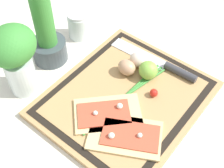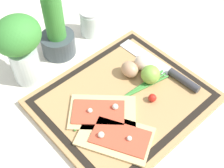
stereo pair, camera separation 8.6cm
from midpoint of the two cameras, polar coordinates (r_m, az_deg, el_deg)
ground_plane at (r=0.87m, az=4.94°, el=-3.50°), size 6.00×6.00×0.00m
cutting_board at (r=0.86m, az=4.98°, el=-3.12°), size 0.44×0.38×0.02m
pizza_slice_near at (r=0.78m, az=3.98°, el=-9.77°), size 0.18×0.21×0.02m
pizza_slice_far at (r=0.82m, az=1.26°, el=-5.50°), size 0.20×0.20×0.02m
knife at (r=0.93m, az=13.43°, el=1.90°), size 0.05×0.29×0.02m
egg_brown at (r=0.90m, az=6.02°, el=2.52°), size 0.04×0.05×0.04m
egg_pink at (r=0.92m, az=8.37°, el=3.67°), size 0.04×0.05×0.04m
lime at (r=0.88m, az=9.84°, el=1.56°), size 0.05×0.05×0.05m
cherry_tomato_red at (r=0.85m, az=10.28°, el=-2.69°), size 0.02×0.02×0.02m
scallion_bunch at (r=0.85m, az=4.49°, el=-2.66°), size 0.32×0.07×0.01m
herb_pot at (r=0.95m, az=-7.63°, el=9.49°), size 0.11×0.11×0.25m
sauce_jar at (r=1.04m, az=-1.49°, el=10.87°), size 0.07×0.07×0.09m
herb_glass at (r=0.86m, az=-13.72°, el=6.75°), size 0.13×0.11×0.22m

